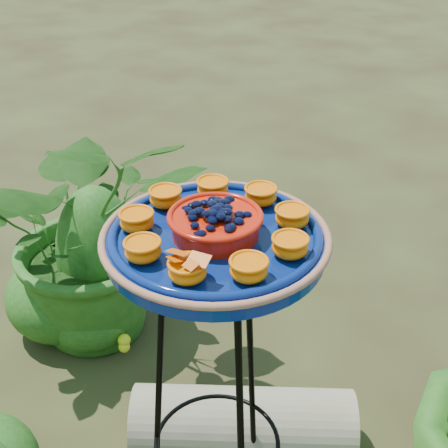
{
  "coord_description": "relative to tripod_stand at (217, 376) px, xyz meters",
  "views": [
    {
      "loc": [
        0.65,
        -0.71,
        1.5
      ],
      "look_at": [
        0.14,
        0.15,
        0.89
      ],
      "focal_mm": 50.0,
      "sensor_mm": 36.0,
      "label": 1
    }
  ],
  "objects": [
    {
      "name": "shrub_back_left",
      "position": [
        -0.75,
        0.46,
        -0.09
      ],
      "size": [
        0.98,
        0.96,
        0.83
      ],
      "primitive_type": "imported",
      "rotation": [
        0.0,
        0.0,
        0.64
      ],
      "color": "#1D4A13",
      "rests_on": "ground"
    },
    {
      "name": "driftwood_log",
      "position": [
        -0.05,
        0.22,
        -0.4
      ],
      "size": [
        0.65,
        0.48,
        0.21
      ],
      "primitive_type": "cylinder",
      "rotation": [
        0.0,
        1.57,
        0.49
      ],
      "color": "gray",
      "rests_on": "ground"
    },
    {
      "name": "feeder_dish",
      "position": [
        0.0,
        -0.0,
        0.36
      ],
      "size": [
        0.47,
        0.47,
        0.1
      ],
      "rotation": [
        0.0,
        0.0,
        -0.12
      ],
      "color": "navy",
      "rests_on": "tripod_stand"
    },
    {
      "name": "tripod_stand",
      "position": [
        0.0,
        0.0,
        0.0
      ],
      "size": [
        0.33,
        0.34,
        0.83
      ],
      "rotation": [
        0.0,
        0.0,
        -0.12
      ],
      "color": "black",
      "rests_on": "ground"
    }
  ]
}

